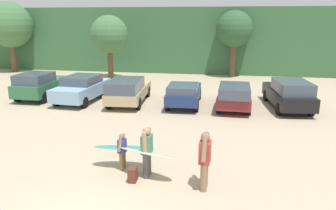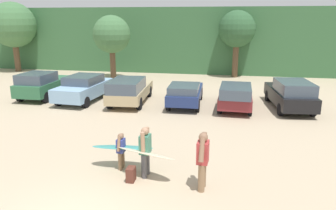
% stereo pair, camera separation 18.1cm
% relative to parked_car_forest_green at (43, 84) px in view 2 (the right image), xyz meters
% --- Properties ---
extents(hillside_ridge, '(108.00, 12.00, 5.79)m').
position_rel_parked_car_forest_green_xyz_m(hillside_ridge, '(7.75, 16.52, 2.04)').
color(hillside_ridge, '#38663D').
rests_on(hillside_ridge, ground_plane).
extents(tree_center, '(4.09, 4.09, 6.30)m').
position_rel_parked_car_forest_green_xyz_m(tree_center, '(-8.15, 9.23, 3.37)').
color(tree_center, brown).
rests_on(tree_center, ground_plane).
extents(tree_right, '(2.98, 2.98, 5.10)m').
position_rel_parked_car_forest_green_xyz_m(tree_right, '(2.09, 6.98, 2.71)').
color(tree_right, brown).
rests_on(tree_right, ground_plane).
extents(tree_ridge_back, '(3.01, 3.01, 5.50)m').
position_rel_parked_car_forest_green_xyz_m(tree_ridge_back, '(11.89, 9.74, 3.08)').
color(tree_ridge_back, brown).
rests_on(tree_ridge_back, ground_plane).
extents(parked_car_forest_green, '(1.90, 4.09, 1.65)m').
position_rel_parked_car_forest_green_xyz_m(parked_car_forest_green, '(0.00, 0.00, 0.00)').
color(parked_car_forest_green, '#2D6642').
rests_on(parked_car_forest_green, ground_plane).
extents(parked_car_sky_blue, '(2.18, 4.47, 1.53)m').
position_rel_parked_car_forest_green_xyz_m(parked_car_sky_blue, '(2.84, -0.24, -0.05)').
color(parked_car_sky_blue, '#84ADD1').
rests_on(parked_car_sky_blue, ground_plane).
extents(parked_car_tan, '(2.13, 4.74, 1.53)m').
position_rel_parked_car_forest_green_xyz_m(parked_car_tan, '(5.74, -0.42, -0.03)').
color(parked_car_tan, tan).
rests_on(parked_car_tan, ground_plane).
extents(parked_car_navy, '(1.88, 4.23, 1.32)m').
position_rel_parked_car_forest_green_xyz_m(parked_car_navy, '(8.99, -0.23, -0.13)').
color(parked_car_navy, navy).
rests_on(parked_car_navy, ground_plane).
extents(parked_car_maroon, '(1.88, 4.50, 1.44)m').
position_rel_parked_car_forest_green_xyz_m(parked_car_maroon, '(11.79, -0.45, -0.07)').
color(parked_car_maroon, maroon).
rests_on(parked_car_maroon, ground_plane).
extents(parked_car_black, '(2.25, 4.76, 1.64)m').
position_rel_parked_car_forest_green_xyz_m(parked_car_black, '(14.73, 0.05, -0.00)').
color(parked_car_black, black).
rests_on(parked_car_black, ground_plane).
extents(person_adult, '(0.32, 0.62, 1.62)m').
position_rel_parked_car_forest_green_xyz_m(person_adult, '(8.90, -8.99, 0.06)').
color(person_adult, '#4C4C51').
rests_on(person_adult, ground_plane).
extents(person_child, '(0.24, 0.52, 1.23)m').
position_rel_parked_car_forest_green_xyz_m(person_child, '(7.98, -8.63, -0.16)').
color(person_child, '#8C6B4C').
rests_on(person_child, ground_plane).
extents(person_companion, '(0.34, 0.79, 1.74)m').
position_rel_parked_car_forest_green_xyz_m(person_companion, '(10.72, -9.48, 0.13)').
color(person_companion, '#8C6B4C').
rests_on(person_companion, ground_plane).
extents(surfboard_cream, '(2.11, 1.16, 0.27)m').
position_rel_parked_car_forest_green_xyz_m(surfboard_cream, '(8.94, -9.10, -0.03)').
color(surfboard_cream, beige).
extents(surfboard_teal, '(2.08, 0.76, 0.16)m').
position_rel_parked_car_forest_green_xyz_m(surfboard_teal, '(8.01, -8.54, -0.13)').
color(surfboard_teal, teal).
extents(backpack_dropped, '(0.24, 0.34, 0.45)m').
position_rel_parked_car_forest_green_xyz_m(backpack_dropped, '(8.55, -9.41, -0.63)').
color(backpack_dropped, '#592D23').
rests_on(backpack_dropped, ground_plane).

